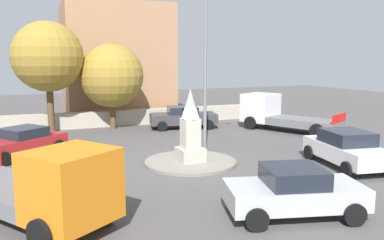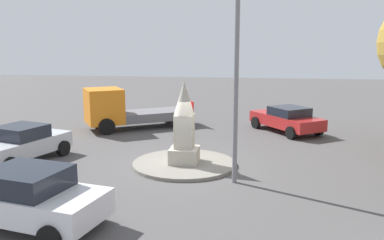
{
  "view_description": "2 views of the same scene",
  "coord_description": "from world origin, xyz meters",
  "px_view_note": "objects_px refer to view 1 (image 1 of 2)",
  "views": [
    {
      "loc": [
        -6.61,
        -15.13,
        4.48
      ],
      "look_at": [
        0.47,
        0.89,
        1.77
      ],
      "focal_mm": 36.5,
      "sensor_mm": 36.0,
      "label": 1
    },
    {
      "loc": [
        15.03,
        2.56,
        4.68
      ],
      "look_at": [
        0.69,
        0.4,
        1.92
      ],
      "focal_mm": 38.45,
      "sensor_mm": 36.0,
      "label": 2
    }
  ],
  "objects_px": {
    "tree_near_wall": "(112,76)",
    "truck_white_far_side": "(277,113)",
    "truck_orange_approaching": "(44,189)",
    "corner_building": "(116,62)",
    "car_white_near_island": "(346,148)",
    "car_silver_passing": "(294,191)",
    "car_red_waiting": "(21,142)",
    "car_dark_grey_parked_left": "(183,117)",
    "tree_mid_cluster": "(48,57)",
    "monument": "(190,129)",
    "streetlamp": "(205,50)"
  },
  "relations": [
    {
      "from": "streetlamp",
      "to": "car_silver_passing",
      "type": "bearing_deg",
      "value": -98.28
    },
    {
      "from": "tree_near_wall",
      "to": "corner_building",
      "type": "bearing_deg",
      "value": 74.47
    },
    {
      "from": "monument",
      "to": "car_white_near_island",
      "type": "bearing_deg",
      "value": -28.06
    },
    {
      "from": "tree_mid_cluster",
      "to": "car_dark_grey_parked_left",
      "type": "bearing_deg",
      "value": -12.9
    },
    {
      "from": "monument",
      "to": "car_white_near_island",
      "type": "relative_size",
      "value": 0.72
    },
    {
      "from": "streetlamp",
      "to": "truck_white_far_side",
      "type": "xyz_separation_m",
      "value": [
        6.81,
        3.47,
        -3.88
      ]
    },
    {
      "from": "car_silver_passing",
      "to": "truck_white_far_side",
      "type": "height_order",
      "value": "truck_white_far_side"
    },
    {
      "from": "tree_near_wall",
      "to": "tree_mid_cluster",
      "type": "distance_m",
      "value": 4.0
    },
    {
      "from": "corner_building",
      "to": "truck_orange_approaching",
      "type": "bearing_deg",
      "value": -108.17
    },
    {
      "from": "truck_orange_approaching",
      "to": "tree_near_wall",
      "type": "xyz_separation_m",
      "value": [
        5.04,
        14.43,
        2.4
      ]
    },
    {
      "from": "car_white_near_island",
      "to": "tree_near_wall",
      "type": "bearing_deg",
      "value": 117.8
    },
    {
      "from": "car_white_near_island",
      "to": "truck_orange_approaching",
      "type": "distance_m",
      "value": 12.07
    },
    {
      "from": "streetlamp",
      "to": "truck_orange_approaching",
      "type": "relative_size",
      "value": 1.39
    },
    {
      "from": "car_red_waiting",
      "to": "car_dark_grey_parked_left",
      "type": "bearing_deg",
      "value": 22.3
    },
    {
      "from": "car_silver_passing",
      "to": "truck_orange_approaching",
      "type": "distance_m",
      "value": 6.95
    },
    {
      "from": "car_dark_grey_parked_left",
      "to": "truck_orange_approaching",
      "type": "bearing_deg",
      "value": -126.22
    },
    {
      "from": "monument",
      "to": "tree_mid_cluster",
      "type": "xyz_separation_m",
      "value": [
        -4.95,
        10.22,
        3.12
      ]
    },
    {
      "from": "truck_orange_approaching",
      "to": "corner_building",
      "type": "distance_m",
      "value": 21.79
    },
    {
      "from": "corner_building",
      "to": "car_red_waiting",
      "type": "bearing_deg",
      "value": -121.61
    },
    {
      "from": "monument",
      "to": "streetlamp",
      "type": "xyz_separation_m",
      "value": [
        1.66,
        1.99,
        3.4
      ]
    },
    {
      "from": "monument",
      "to": "tree_near_wall",
      "type": "distance_m",
      "value": 10.34
    },
    {
      "from": "car_white_near_island",
      "to": "car_dark_grey_parked_left",
      "type": "height_order",
      "value": "car_white_near_island"
    },
    {
      "from": "streetlamp",
      "to": "car_red_waiting",
      "type": "relative_size",
      "value": 1.86
    },
    {
      "from": "car_white_near_island",
      "to": "car_silver_passing",
      "type": "bearing_deg",
      "value": -148.02
    },
    {
      "from": "car_silver_passing",
      "to": "tree_mid_cluster",
      "type": "distance_m",
      "value": 17.97
    },
    {
      "from": "monument",
      "to": "car_silver_passing",
      "type": "relative_size",
      "value": 0.74
    },
    {
      "from": "streetlamp",
      "to": "corner_building",
      "type": "xyz_separation_m",
      "value": [
        -1.12,
        14.14,
        -0.6
      ]
    },
    {
      "from": "monument",
      "to": "streetlamp",
      "type": "height_order",
      "value": "streetlamp"
    },
    {
      "from": "truck_orange_approaching",
      "to": "tree_mid_cluster",
      "type": "relative_size",
      "value": 0.86
    },
    {
      "from": "monument",
      "to": "truck_white_far_side",
      "type": "relative_size",
      "value": 0.48
    },
    {
      "from": "truck_white_far_side",
      "to": "tree_near_wall",
      "type": "height_order",
      "value": "tree_near_wall"
    },
    {
      "from": "truck_orange_approaching",
      "to": "car_silver_passing",
      "type": "bearing_deg",
      "value": -17.91
    },
    {
      "from": "car_white_near_island",
      "to": "corner_building",
      "type": "xyz_separation_m",
      "value": [
        -5.28,
        19.23,
        3.54
      ]
    },
    {
      "from": "streetlamp",
      "to": "corner_building",
      "type": "height_order",
      "value": "corner_building"
    },
    {
      "from": "car_silver_passing",
      "to": "tree_mid_cluster",
      "type": "height_order",
      "value": "tree_mid_cluster"
    },
    {
      "from": "car_white_near_island",
      "to": "corner_building",
      "type": "height_order",
      "value": "corner_building"
    },
    {
      "from": "car_silver_passing",
      "to": "corner_building",
      "type": "bearing_deg",
      "value": 89.71
    },
    {
      "from": "monument",
      "to": "truck_orange_approaching",
      "type": "xyz_separation_m",
      "value": [
        -6.18,
        -4.34,
        -0.48
      ]
    },
    {
      "from": "truck_orange_approaching",
      "to": "corner_building",
      "type": "relative_size",
      "value": 0.68
    },
    {
      "from": "car_red_waiting",
      "to": "corner_building",
      "type": "bearing_deg",
      "value": 58.39
    },
    {
      "from": "tree_near_wall",
      "to": "truck_white_far_side",
      "type": "bearing_deg",
      "value": -25.72
    },
    {
      "from": "truck_white_far_side",
      "to": "car_silver_passing",
      "type": "bearing_deg",
      "value": -123.97
    },
    {
      "from": "tree_mid_cluster",
      "to": "car_white_near_island",
      "type": "bearing_deg",
      "value": -51.05
    },
    {
      "from": "car_dark_grey_parked_left",
      "to": "truck_white_far_side",
      "type": "bearing_deg",
      "value": -28.57
    },
    {
      "from": "car_red_waiting",
      "to": "corner_building",
      "type": "relative_size",
      "value": 0.51
    },
    {
      "from": "car_white_near_island",
      "to": "truck_white_far_side",
      "type": "relative_size",
      "value": 0.67
    },
    {
      "from": "car_dark_grey_parked_left",
      "to": "tree_mid_cluster",
      "type": "height_order",
      "value": "tree_mid_cluster"
    },
    {
      "from": "streetlamp",
      "to": "car_silver_passing",
      "type": "xyz_separation_m",
      "value": [
        -1.23,
        -8.47,
        -4.19
      ]
    },
    {
      "from": "car_silver_passing",
      "to": "tree_mid_cluster",
      "type": "bearing_deg",
      "value": 107.84
    },
    {
      "from": "car_dark_grey_parked_left",
      "to": "tree_near_wall",
      "type": "bearing_deg",
      "value": 158.03
    }
  ]
}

